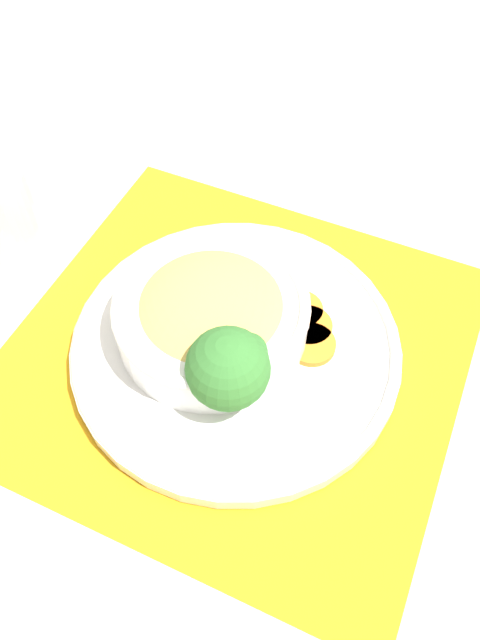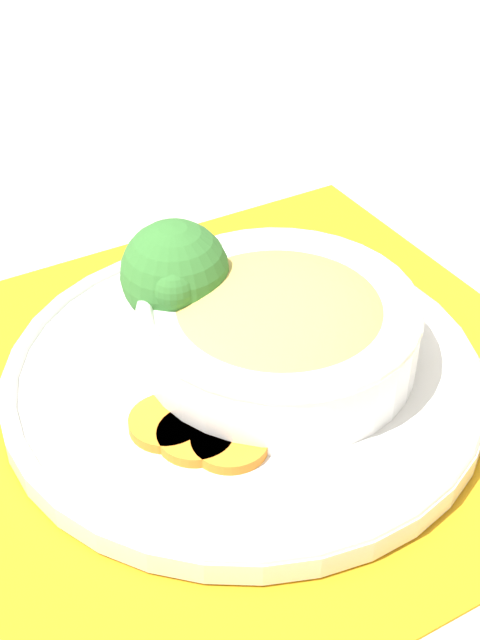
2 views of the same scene
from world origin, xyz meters
name	(u,v)px [view 1 (image 1 of 2)]	position (x,y,z in m)	size (l,w,h in m)	color
ground_plane	(236,353)	(0.00, 0.00, 0.00)	(4.00, 4.00, 0.00)	beige
placemat	(236,352)	(0.00, 0.00, 0.00)	(0.45, 0.46, 0.00)	orange
plate	(236,344)	(0.00, 0.00, 0.02)	(0.32, 0.32, 0.02)	white
bowl	(209,317)	(0.00, -0.03, 0.05)	(0.19, 0.19, 0.06)	white
broccoli_floret	(228,369)	(0.06, 0.02, 0.07)	(0.07, 0.07, 0.09)	#759E51
carrot_slice_near	(311,344)	(-0.03, 0.07, 0.02)	(0.05, 0.05, 0.01)	orange
carrot_slice_middle	(308,326)	(-0.05, 0.06, 0.02)	(0.05, 0.05, 0.01)	orange
carrot_slice_far	(299,310)	(-0.06, 0.04, 0.02)	(0.05, 0.05, 0.01)	orange
water_glass	(4,215)	(-0.01, -0.29, 0.05)	(0.08, 0.08, 0.11)	silver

